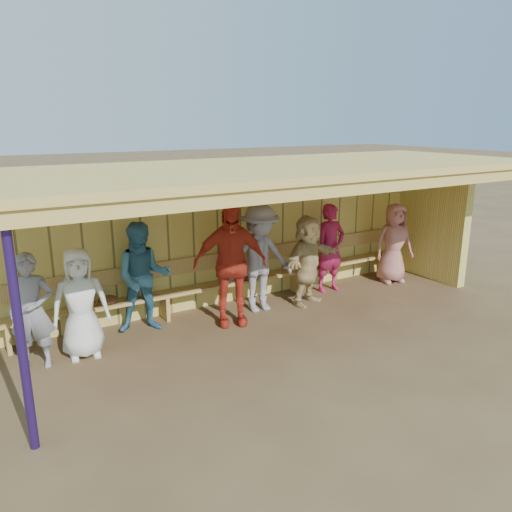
{
  "coord_description": "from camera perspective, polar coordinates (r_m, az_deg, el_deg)",
  "views": [
    {
      "loc": [
        -3.91,
        -6.18,
        3.13
      ],
      "look_at": [
        0.0,
        0.35,
        1.05
      ],
      "focal_mm": 35.0,
      "sensor_mm": 36.0,
      "label": 1
    }
  ],
  "objects": [
    {
      "name": "player_e",
      "position": [
        8.28,
        0.42,
        -0.29
      ],
      "size": [
        1.22,
        0.76,
        1.82
      ],
      "primitive_type": "imported",
      "rotation": [
        0.0,
        0.0,
        -0.07
      ],
      "color": "gray",
      "rests_on": "ground"
    },
    {
      "name": "player_a",
      "position": [
        7.03,
        -24.25,
        -5.79
      ],
      "size": [
        0.65,
        0.54,
        1.54
      ],
      "primitive_type": "imported",
      "rotation": [
        0.0,
        0.0,
        -0.35
      ],
      "color": "gray",
      "rests_on": "ground"
    },
    {
      "name": "player_c",
      "position": [
        7.68,
        -12.76,
        -2.41
      ],
      "size": [
        0.97,
        0.85,
        1.69
      ],
      "primitive_type": "imported",
      "rotation": [
        0.0,
        0.0,
        -0.29
      ],
      "color": "teal",
      "rests_on": "ground"
    },
    {
      "name": "player_g",
      "position": [
        9.37,
        8.49,
        0.89
      ],
      "size": [
        0.61,
        0.4,
        1.66
      ],
      "primitive_type": "imported",
      "rotation": [
        0.0,
        0.0,
        -0.01
      ],
      "color": "#AD1B48",
      "rests_on": "ground"
    },
    {
      "name": "bench",
      "position": [
        8.68,
        -2.6,
        -2.18
      ],
      "size": [
        7.6,
        0.34,
        0.93
      ],
      "color": "tan",
      "rests_on": "ground"
    },
    {
      "name": "player_f",
      "position": [
        8.65,
        5.93,
        -0.48
      ],
      "size": [
        1.54,
        0.96,
        1.58
      ],
      "primitive_type": "imported",
      "rotation": [
        0.0,
        0.0,
        0.37
      ],
      "color": "tan",
      "rests_on": "ground"
    },
    {
      "name": "ground",
      "position": [
        7.96,
        1.31,
        -7.89
      ],
      "size": [
        90.0,
        90.0,
        0.0
      ],
      "primitive_type": "plane",
      "color": "brown",
      "rests_on": "ground"
    },
    {
      "name": "player_b",
      "position": [
        7.1,
        -19.42,
        -5.11
      ],
      "size": [
        0.8,
        0.56,
        1.53
      ],
      "primitive_type": "imported",
      "rotation": [
        0.0,
        0.0,
        -0.11
      ],
      "color": "white",
      "rests_on": "ground"
    },
    {
      "name": "dugout_structure",
      "position": [
        8.23,
        1.13,
        5.23
      ],
      "size": [
        8.8,
        3.2,
        2.5
      ],
      "color": "#DBC55D",
      "rests_on": "ground"
    },
    {
      "name": "dugout_equipment",
      "position": [
        8.3,
        -6.29,
        -3.37
      ],
      "size": [
        6.37,
        0.62,
        0.8
      ],
      "color": "#C65817",
      "rests_on": "ground"
    },
    {
      "name": "player_h",
      "position": [
        10.18,
        15.49,
        1.43
      ],
      "size": [
        0.89,
        0.71,
        1.58
      ],
      "primitive_type": "imported",
      "rotation": [
        0.0,
        0.0,
        -0.3
      ],
      "color": "#BA7168",
      "rests_on": "ground"
    },
    {
      "name": "player_d",
      "position": [
        7.72,
        -2.96,
        -0.92
      ],
      "size": [
        1.24,
        0.84,
        1.96
      ],
      "primitive_type": "imported",
      "rotation": [
        0.0,
        0.0,
        -0.34
      ],
      "color": "red",
      "rests_on": "ground"
    }
  ]
}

